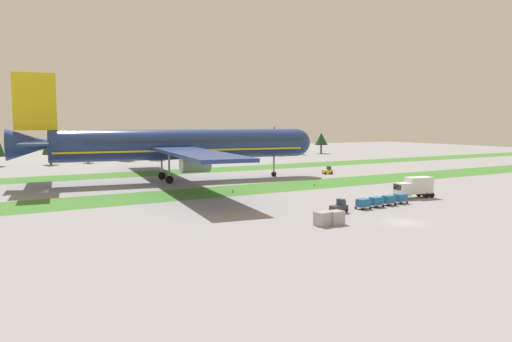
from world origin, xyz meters
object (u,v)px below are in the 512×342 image
object	(u,v)px
cargo_dolly_lead	(363,203)
uld_container_2	(335,217)
cargo_dolly_second	(376,201)
uld_container_0	(325,218)
uld_container_1	(323,219)
baggage_tug	(339,207)
taxiway_marker_1	(233,191)
airliner	(175,144)
ground_crew_marshaller	(345,204)
cargo_dolly_third	(389,199)
cargo_dolly_fourth	(400,198)
catering_truck	(414,187)
taxiway_marker_0	(315,185)
pushback_tractor	(328,171)

from	to	relation	value
cargo_dolly_lead	uld_container_2	xyz separation A→B (m)	(-10.55, -6.36, -0.06)
cargo_dolly_second	uld_container_0	xyz separation A→B (m)	(-14.66, -6.15, -0.10)
uld_container_1	uld_container_2	xyz separation A→B (m)	(1.85, -0.12, -0.02)
baggage_tug	taxiway_marker_1	xyz separation A→B (m)	(-4.17, 25.53, -0.47)
baggage_tug	airliner	bearing A→B (deg)	3.31
cargo_dolly_lead	ground_crew_marshaller	distance (m)	3.03
cargo_dolly_third	ground_crew_marshaller	size ratio (longest dim) A/B	1.34
baggage_tug	uld_container_1	xyz separation A→B (m)	(-7.40, -5.78, 0.06)
ground_crew_marshaller	cargo_dolly_fourth	bearing A→B (deg)	-113.68
airliner	taxiway_marker_1	distance (m)	23.68
catering_truck	uld_container_2	world-z (taller)	catering_truck
baggage_tug	taxiway_marker_0	bearing A→B (deg)	-35.13
taxiway_marker_1	ground_crew_marshaller	bearing A→B (deg)	-75.53
cargo_dolly_second	cargo_dolly_third	size ratio (longest dim) A/B	1.00
cargo_dolly_lead	taxiway_marker_0	distance (m)	26.79
catering_truck	taxiway_marker_1	distance (m)	32.37
uld_container_2	catering_truck	bearing A→B (deg)	21.57
cargo_dolly_fourth	catering_truck	distance (m)	7.25
uld_container_1	uld_container_2	size ratio (longest dim) A/B	1.00
airliner	pushback_tractor	world-z (taller)	airliner
uld_container_2	taxiway_marker_0	world-z (taller)	uld_container_2
pushback_tractor	taxiway_marker_1	distance (m)	39.60
cargo_dolly_second	uld_container_1	size ratio (longest dim) A/B	1.16
cargo_dolly_lead	cargo_dolly_second	distance (m)	2.90
cargo_dolly_second	taxiway_marker_1	bearing A→B (deg)	20.76
uld_container_0	uld_container_1	size ratio (longest dim) A/B	1.00
baggage_tug	cargo_dolly_second	distance (m)	7.93
airliner	taxiway_marker_0	bearing A→B (deg)	52.00
airliner	ground_crew_marshaller	bearing A→B (deg)	18.83
cargo_dolly_lead	ground_crew_marshaller	world-z (taller)	ground_crew_marshaller
cargo_dolly_lead	cargo_dolly_second	xyz separation A→B (m)	(2.89, 0.26, 0.00)
airliner	cargo_dolly_second	bearing A→B (deg)	25.34
taxiway_marker_0	uld_container_2	bearing A→B (deg)	-122.81
baggage_tug	ground_crew_marshaller	size ratio (longest dim) A/B	1.56
baggage_tug	taxiway_marker_1	world-z (taller)	baggage_tug
airliner	uld_container_0	xyz separation A→B (m)	(0.35, -53.11, -7.35)
cargo_dolly_fourth	baggage_tug	bearing A→B (deg)	90.00
cargo_dolly_lead	uld_container_1	world-z (taller)	uld_container_1
cargo_dolly_lead	cargo_dolly_second	bearing A→B (deg)	-90.00
airliner	cargo_dolly_third	bearing A→B (deg)	28.58
baggage_tug	ground_crew_marshaller	distance (m)	2.45
pushback_tractor	baggage_tug	bearing A→B (deg)	150.98
airliner	cargo_dolly_lead	xyz separation A→B (m)	(12.11, -47.22, -7.25)
uld_container_2	taxiway_marker_1	bearing A→B (deg)	87.49
cargo_dolly_third	taxiway_marker_0	xyz separation A→B (m)	(3.88, 24.46, -0.63)
catering_truck	taxiway_marker_0	distance (m)	21.94
baggage_tug	cargo_dolly_fourth	bearing A→B (deg)	-90.00
baggage_tug	pushback_tractor	world-z (taller)	same
cargo_dolly_fourth	uld_container_1	distance (m)	22.20
catering_truck	taxiway_marker_1	world-z (taller)	catering_truck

